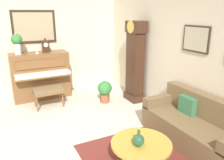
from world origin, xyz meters
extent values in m
cube|color=beige|center=(0.00, 0.00, -0.05)|extent=(6.40, 6.00, 0.10)
cube|color=beige|center=(-2.60, 0.00, 1.40)|extent=(0.10, 4.90, 2.80)
cube|color=#33281E|center=(-2.54, 0.01, 1.85)|extent=(0.03, 1.10, 0.84)
cube|color=tan|center=(-2.52, 0.01, 1.85)|extent=(0.01, 0.98, 0.72)
cube|color=beige|center=(0.00, 2.40, 1.40)|extent=(5.30, 0.10, 2.80)
cube|color=#33281E|center=(0.75, 2.33, 1.75)|extent=(0.60, 0.03, 0.48)
cube|color=#BCB299|center=(0.75, 2.32, 1.75)|extent=(0.54, 0.01, 0.42)
cube|color=brown|center=(-2.25, 0.01, 0.61)|extent=(0.60, 1.44, 1.21)
cube|color=brown|center=(-1.82, 0.01, 0.68)|extent=(0.28, 1.38, 0.04)
cube|color=white|center=(-1.82, 0.01, 0.74)|extent=(0.26, 1.32, 0.08)
cube|color=brown|center=(-1.93, 0.01, 0.98)|extent=(0.03, 1.20, 0.20)
cube|color=brown|center=(-1.48, 0.03, 0.38)|extent=(0.42, 0.70, 0.04)
cube|color=brown|center=(-1.48, 0.03, 0.44)|extent=(0.40, 0.68, 0.08)
cylinder|color=brown|center=(-1.32, -0.27, 0.18)|extent=(0.04, 0.04, 0.36)
cylinder|color=brown|center=(-1.32, 0.33, 0.18)|extent=(0.04, 0.04, 0.36)
cylinder|color=brown|center=(-1.64, -0.27, 0.18)|extent=(0.04, 0.04, 0.36)
cylinder|color=brown|center=(-1.64, 0.33, 0.18)|extent=(0.04, 0.04, 0.36)
cube|color=#3D2316|center=(-0.92, 2.12, 0.09)|extent=(0.52, 0.34, 0.18)
cube|color=#3D2316|center=(-0.92, 2.12, 0.89)|extent=(0.44, 0.28, 1.78)
cube|color=#3D2316|center=(-0.92, 2.12, 1.88)|extent=(0.52, 0.32, 0.28)
cylinder|color=gold|center=(-0.92, 1.97, 1.88)|extent=(0.30, 0.02, 0.30)
cylinder|color=gold|center=(-0.92, 2.07, 0.95)|extent=(0.03, 0.03, 0.70)
cube|color=brown|center=(1.27, 1.92, 0.21)|extent=(1.90, 0.80, 0.42)
cube|color=brown|center=(1.27, 2.22, 0.62)|extent=(1.90, 0.20, 0.44)
cube|color=brown|center=(0.41, 1.92, 0.50)|extent=(0.18, 0.80, 0.20)
cube|color=#38754C|center=(0.97, 2.06, 0.58)|extent=(0.34, 0.12, 0.32)
cylinder|color=gold|center=(1.40, 0.75, 0.40)|extent=(0.88, 0.88, 0.04)
torus|color=#4C2B19|center=(1.40, 0.75, 0.40)|extent=(0.88, 0.88, 0.04)
cylinder|color=#4C2B19|center=(1.40, 1.11, 0.19)|extent=(0.04, 0.04, 0.38)
cylinder|color=#4C2B19|center=(1.04, 0.75, 0.19)|extent=(0.04, 0.04, 0.38)
cube|color=#3D2316|center=(-2.23, 0.20, 1.36)|extent=(0.12, 0.18, 0.30)
cylinder|color=white|center=(-2.17, 0.20, 1.41)|extent=(0.01, 0.11, 0.11)
cone|color=#3D2316|center=(-2.23, 0.20, 1.55)|extent=(0.10, 0.10, 0.08)
cylinder|color=silver|center=(-2.23, -0.47, 1.34)|extent=(0.15, 0.15, 0.26)
sphere|color=#387F3D|center=(-2.23, -0.47, 1.58)|extent=(0.26, 0.26, 0.26)
cone|color=#D199B7|center=(-2.20, -0.49, 1.71)|extent=(0.06, 0.06, 0.16)
cylinder|color=beige|center=(-2.14, -0.03, 1.22)|extent=(0.12, 0.12, 0.01)
cylinder|color=beige|center=(-2.14, -0.03, 1.24)|extent=(0.08, 0.08, 0.06)
cylinder|color=#234C33|center=(1.45, 0.67, 0.43)|extent=(0.09, 0.09, 0.01)
sphere|color=#285638|center=(1.45, 0.67, 0.51)|extent=(0.17, 0.17, 0.17)
cylinder|color=#285638|center=(1.45, 0.67, 0.62)|extent=(0.04, 0.04, 0.08)
cylinder|color=#935138|center=(-1.13, 1.37, 0.11)|extent=(0.24, 0.24, 0.22)
sphere|color=#387F3D|center=(-1.13, 1.37, 0.38)|extent=(0.36, 0.36, 0.36)
camera|label=1|loc=(3.74, -0.91, 2.23)|focal=36.06mm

